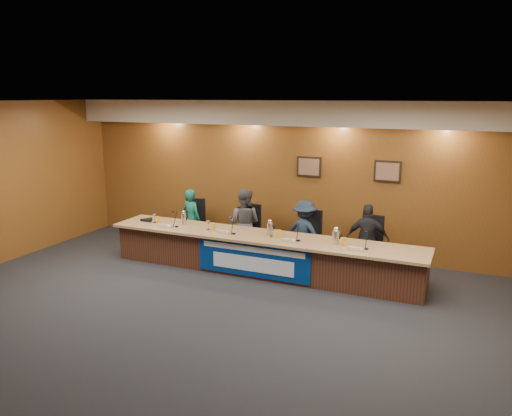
# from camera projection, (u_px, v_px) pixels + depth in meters

# --- Properties ---
(floor) EXTENTS (10.00, 10.00, 0.00)m
(floor) POSITION_uv_depth(u_px,v_px,m) (198.00, 324.00, 7.37)
(floor) COLOR black
(floor) RESTS_ON ground
(ceiling) EXTENTS (10.00, 8.00, 0.04)m
(ceiling) POSITION_uv_depth(u_px,v_px,m) (192.00, 103.00, 6.66)
(ceiling) COLOR silver
(ceiling) RESTS_ON wall_back
(wall_back) EXTENTS (10.00, 0.04, 3.20)m
(wall_back) POSITION_uv_depth(u_px,v_px,m) (291.00, 177.00, 10.59)
(wall_back) COLOR brown
(wall_back) RESTS_ON floor
(soffit) EXTENTS (10.00, 0.50, 0.50)m
(soffit) POSITION_uv_depth(u_px,v_px,m) (288.00, 113.00, 10.07)
(soffit) COLOR beige
(soffit) RESTS_ON wall_back
(dais_body) EXTENTS (6.00, 0.80, 0.70)m
(dais_body) POSITION_uv_depth(u_px,v_px,m) (262.00, 255.00, 9.43)
(dais_body) COLOR #452315
(dais_body) RESTS_ON floor
(dais_top) EXTENTS (6.10, 0.95, 0.05)m
(dais_top) POSITION_uv_depth(u_px,v_px,m) (261.00, 236.00, 9.31)
(dais_top) COLOR #9C754A
(dais_top) RESTS_ON dais_body
(banner) EXTENTS (2.20, 0.02, 0.65)m
(banner) POSITION_uv_depth(u_px,v_px,m) (253.00, 260.00, 9.06)
(banner) COLOR navy
(banner) RESTS_ON dais_body
(banner_text_upper) EXTENTS (2.00, 0.01, 0.10)m
(banner_text_upper) POSITION_uv_depth(u_px,v_px,m) (252.00, 249.00, 9.00)
(banner_text_upper) COLOR silver
(banner_text_upper) RESTS_ON banner
(banner_text_lower) EXTENTS (1.60, 0.01, 0.28)m
(banner_text_lower) POSITION_uv_depth(u_px,v_px,m) (252.00, 264.00, 9.06)
(banner_text_lower) COLOR silver
(banner_text_lower) RESTS_ON banner
(wall_photo_left) EXTENTS (0.52, 0.04, 0.42)m
(wall_photo_left) POSITION_uv_depth(u_px,v_px,m) (309.00, 167.00, 10.35)
(wall_photo_left) COLOR black
(wall_photo_left) RESTS_ON wall_back
(wall_photo_right) EXTENTS (0.52, 0.04, 0.42)m
(wall_photo_right) POSITION_uv_depth(u_px,v_px,m) (388.00, 171.00, 9.72)
(wall_photo_right) COLOR black
(wall_photo_right) RESTS_ON wall_back
(panelist_a) EXTENTS (0.56, 0.45, 1.34)m
(panelist_a) POSITION_uv_depth(u_px,v_px,m) (192.00, 219.00, 10.80)
(panelist_a) COLOR #125945
(panelist_a) RESTS_ON floor
(panelist_b) EXTENTS (0.72, 0.57, 1.44)m
(panelist_b) POSITION_uv_depth(u_px,v_px,m) (244.00, 223.00, 10.30)
(panelist_b) COLOR #4A4A4F
(panelist_b) RESTS_ON floor
(panelist_c) EXTENTS (0.94, 0.68, 1.31)m
(panelist_c) POSITION_uv_depth(u_px,v_px,m) (305.00, 233.00, 9.80)
(panelist_c) COLOR #172636
(panelist_c) RESTS_ON floor
(panelist_d) EXTENTS (0.82, 0.42, 1.35)m
(panelist_d) POSITION_uv_depth(u_px,v_px,m) (367.00, 239.00, 9.31)
(panelist_d) COLOR black
(panelist_d) RESTS_ON floor
(office_chair_a) EXTENTS (0.61, 0.61, 0.08)m
(office_chair_a) POSITION_uv_depth(u_px,v_px,m) (194.00, 227.00, 10.93)
(office_chair_a) COLOR black
(office_chair_a) RESTS_ON floor
(office_chair_b) EXTENTS (0.57, 0.57, 0.08)m
(office_chair_b) POSITION_uv_depth(u_px,v_px,m) (246.00, 233.00, 10.44)
(office_chair_b) COLOR black
(office_chair_b) RESTS_ON floor
(office_chair_c) EXTENTS (0.60, 0.60, 0.08)m
(office_chair_c) POSITION_uv_depth(u_px,v_px,m) (306.00, 240.00, 9.93)
(office_chair_c) COLOR black
(office_chair_c) RESTS_ON floor
(office_chair_d) EXTENTS (0.55, 0.55, 0.08)m
(office_chair_d) POSITION_uv_depth(u_px,v_px,m) (368.00, 248.00, 9.45)
(office_chair_d) COLOR black
(office_chair_d) RESTS_ON floor
(nameplate_a) EXTENTS (0.24, 0.08, 0.10)m
(nameplate_a) POSITION_uv_depth(u_px,v_px,m) (163.00, 225.00, 9.82)
(nameplate_a) COLOR white
(nameplate_a) RESTS_ON dais_top
(microphone_a) EXTENTS (0.07, 0.07, 0.02)m
(microphone_a) POSITION_uv_depth(u_px,v_px,m) (177.00, 227.00, 9.87)
(microphone_a) COLOR black
(microphone_a) RESTS_ON dais_top
(juice_glass_a) EXTENTS (0.06, 0.06, 0.15)m
(juice_glass_a) POSITION_uv_depth(u_px,v_px,m) (158.00, 220.00, 10.11)
(juice_glass_a) COLOR #F1A008
(juice_glass_a) RESTS_ON dais_top
(water_glass_a) EXTENTS (0.08, 0.08, 0.18)m
(water_glass_a) POSITION_uv_depth(u_px,v_px,m) (155.00, 218.00, 10.19)
(water_glass_a) COLOR silver
(water_glass_a) RESTS_ON dais_top
(nameplate_b) EXTENTS (0.24, 0.08, 0.10)m
(nameplate_b) POSITION_uv_depth(u_px,v_px,m) (221.00, 231.00, 9.38)
(nameplate_b) COLOR white
(nameplate_b) RESTS_ON dais_top
(microphone_b) EXTENTS (0.07, 0.07, 0.02)m
(microphone_b) POSITION_uv_depth(u_px,v_px,m) (234.00, 234.00, 9.37)
(microphone_b) COLOR black
(microphone_b) RESTS_ON dais_top
(juice_glass_b) EXTENTS (0.06, 0.06, 0.15)m
(juice_glass_b) POSITION_uv_depth(u_px,v_px,m) (214.00, 227.00, 9.58)
(juice_glass_b) COLOR #F1A008
(juice_glass_b) RESTS_ON dais_top
(water_glass_b) EXTENTS (0.08, 0.08, 0.18)m
(water_glass_b) POSITION_uv_depth(u_px,v_px,m) (208.00, 225.00, 9.66)
(water_glass_b) COLOR silver
(water_glass_b) RESTS_ON dais_top
(nameplate_c) EXTENTS (0.24, 0.08, 0.10)m
(nameplate_c) POSITION_uv_depth(u_px,v_px,m) (287.00, 240.00, 8.82)
(nameplate_c) COLOR white
(nameplate_c) RESTS_ON dais_top
(microphone_c) EXTENTS (0.07, 0.07, 0.02)m
(microphone_c) POSITION_uv_depth(u_px,v_px,m) (298.00, 240.00, 8.93)
(microphone_c) COLOR black
(microphone_c) RESTS_ON dais_top
(juice_glass_c) EXTENTS (0.06, 0.06, 0.15)m
(juice_glass_c) POSITION_uv_depth(u_px,v_px,m) (279.00, 234.00, 9.11)
(juice_glass_c) COLOR #F1A008
(juice_glass_c) RESTS_ON dais_top
(water_glass_c) EXTENTS (0.08, 0.08, 0.18)m
(water_glass_c) POSITION_uv_depth(u_px,v_px,m) (271.00, 232.00, 9.18)
(water_glass_c) COLOR silver
(water_glass_c) RESTS_ON dais_top
(nameplate_d) EXTENTS (0.24, 0.08, 0.10)m
(nameplate_d) POSITION_uv_depth(u_px,v_px,m) (354.00, 249.00, 8.32)
(nameplate_d) COLOR white
(nameplate_d) RESTS_ON dais_top
(microphone_d) EXTENTS (0.07, 0.07, 0.02)m
(microphone_d) POSITION_uv_depth(u_px,v_px,m) (366.00, 249.00, 8.45)
(microphone_d) COLOR black
(microphone_d) RESTS_ON dais_top
(juice_glass_d) EXTENTS (0.06, 0.06, 0.15)m
(juice_glass_d) POSITION_uv_depth(u_px,v_px,m) (345.00, 242.00, 8.61)
(juice_glass_d) COLOR #F1A008
(juice_glass_d) RESTS_ON dais_top
(water_glass_d) EXTENTS (0.08, 0.08, 0.18)m
(water_glass_d) POSITION_uv_depth(u_px,v_px,m) (336.00, 240.00, 8.69)
(water_glass_d) COLOR silver
(water_glass_d) RESTS_ON dais_top
(carafe_left) EXTENTS (0.11, 0.11, 0.24)m
(carafe_left) POSITION_uv_depth(u_px,v_px,m) (184.00, 219.00, 10.03)
(carafe_left) COLOR silver
(carafe_left) RESTS_ON dais_top
(carafe_mid) EXTENTS (0.11, 0.11, 0.24)m
(carafe_mid) POSITION_uv_depth(u_px,v_px,m) (270.00, 229.00, 9.29)
(carafe_mid) COLOR silver
(carafe_mid) RESTS_ON dais_top
(carafe_right) EXTENTS (0.13, 0.13, 0.24)m
(carafe_right) POSITION_uv_depth(u_px,v_px,m) (336.00, 237.00, 8.71)
(carafe_right) COLOR silver
(carafe_right) RESTS_ON dais_top
(speakerphone) EXTENTS (0.32, 0.32, 0.05)m
(speakerphone) POSITION_uv_depth(u_px,v_px,m) (148.00, 220.00, 10.33)
(speakerphone) COLOR black
(speakerphone) RESTS_ON dais_top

